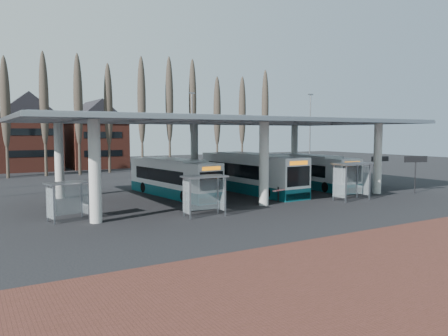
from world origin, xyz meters
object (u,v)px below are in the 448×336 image
shelter_2 (350,173)px  bus_2 (250,174)px  bus_1 (173,178)px  shelter_0 (67,192)px  bus_3 (310,172)px  shelter_1 (204,187)px

shelter_2 → bus_2: bearing=115.3°
bus_1 → bus_2: bearing=-18.1°
shelter_0 → shelter_2: size_ratio=0.85×
bus_3 → shelter_0: 23.81m
bus_2 → shelter_1: (-8.79, -7.78, 0.24)m
bus_2 → shelter_0: size_ratio=4.60×
shelter_1 → shelter_2: size_ratio=0.90×
bus_1 → shelter_0: bearing=-153.0°
bus_2 → shelter_1: size_ratio=4.36×
bus_2 → bus_3: bearing=-2.8°
shelter_1 → bus_1: bearing=82.3°
shelter_1 → shelter_2: 12.83m
bus_3 → shelter_2: size_ratio=3.58×
bus_3 → shelter_2: 8.33m
bus_3 → shelter_0: bearing=-164.6°
shelter_2 → shelter_0: bearing=169.6°
shelter_1 → bus_3: bearing=30.7°
bus_2 → shelter_2: size_ratio=3.92×
bus_3 → shelter_1: (-15.71, -7.70, 0.39)m
bus_1 → bus_2: size_ratio=0.91×
shelter_0 → bus_1: bearing=20.1°
shelter_0 → shelter_1: bearing=-34.2°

